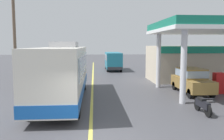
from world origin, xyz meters
TOP-DOWN VIEW (x-y plane):
  - ground at (0.00, 20.00)m, footprint 120.00×120.00m
  - lane_divider_stripe at (0.00, 15.00)m, footprint 0.16×50.00m
  - coach_bus_main at (-1.77, 7.31)m, footprint 2.60×11.04m
  - gas_station_roadside at (9.11, 12.73)m, footprint 9.10×11.95m
  - car_at_pump at (7.16, 8.69)m, footprint 1.70×4.20m
  - minibus_opposing_lane at (2.78, 24.82)m, footprint 2.04×6.13m
  - motorcycle_parked_forecourt at (5.64, 3.71)m, footprint 0.55×1.80m
  - pedestrian_near_pump at (8.05, 12.10)m, footprint 0.55×0.22m
  - pedestrian_by_shop at (7.75, 9.06)m, footprint 0.55×0.22m
  - utility_pole_roadside at (-6.18, 11.92)m, footprint 1.80×0.24m

SIDE VIEW (x-z plane):
  - ground at x=0.00m, z-range 0.00..0.00m
  - lane_divider_stripe at x=0.00m, z-range 0.00..0.01m
  - motorcycle_parked_forecourt at x=5.64m, z-range -0.02..0.90m
  - pedestrian_near_pump at x=8.05m, z-range 0.10..1.76m
  - pedestrian_by_shop at x=7.75m, z-range 0.10..1.76m
  - car_at_pump at x=7.16m, z-range 0.10..1.92m
  - minibus_opposing_lane at x=2.78m, z-range 0.25..2.69m
  - coach_bus_main at x=-1.77m, z-range -0.12..3.56m
  - gas_station_roadside at x=9.11m, z-range 0.08..5.18m
  - utility_pole_roadside at x=-6.18m, z-range 0.18..8.64m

